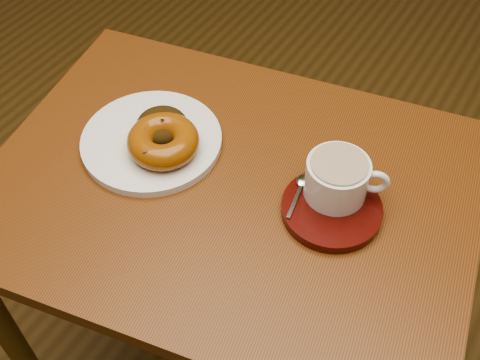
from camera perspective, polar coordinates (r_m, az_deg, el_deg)
The scene contains 7 objects.
cafe_table at distance 1.10m, azimuth -0.89°, elevation -4.37°, with size 0.91×0.75×0.76m.
donut_plate at distance 1.07m, azimuth -8.38°, elevation 3.70°, with size 0.25×0.25×0.02m, color silver.
donut_cinnamon at distance 1.06m, azimuth -7.42°, elevation 5.10°, with size 0.09×0.09×0.03m, color #301F09.
donut_caramel at distance 1.03m, azimuth -7.29°, elevation 3.68°, with size 0.15×0.15×0.05m.
saucer at distance 0.97m, azimuth 8.68°, elevation -2.75°, with size 0.16×0.16×0.02m, color #3B0B08.
coffee_cup at distance 0.96m, azimuth 9.28°, elevation 0.18°, with size 0.13×0.10×0.07m.
teaspoon at distance 0.98m, azimuth 5.88°, elevation -0.38°, with size 0.03×0.10×0.01m.
Camera 1 is at (0.39, -0.31, 1.53)m, focal length 45.00 mm.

